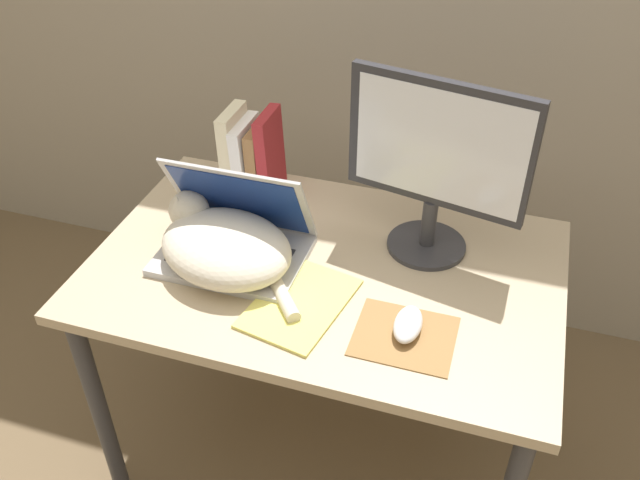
% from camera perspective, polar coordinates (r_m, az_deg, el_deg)
% --- Properties ---
extents(desk, '(1.10, 0.71, 0.74)m').
position_cam_1_polar(desk, '(1.66, 0.42, -4.45)').
color(desk, tan).
rests_on(desk, ground_plane).
extents(laptop, '(0.34, 0.25, 0.24)m').
position_cam_1_polar(laptop, '(1.63, -7.16, 0.18)').
color(laptop, '#B7B7BC').
rests_on(laptop, desk).
extents(cat, '(0.42, 0.34, 0.14)m').
position_cam_1_polar(cat, '(1.58, -8.15, -0.40)').
color(cat, beige).
rests_on(cat, desk).
extents(external_monitor, '(0.42, 0.19, 0.44)m').
position_cam_1_polar(external_monitor, '(1.55, 9.76, 6.53)').
color(external_monitor, '#333338').
rests_on(external_monitor, desk).
extents(mousepad, '(0.21, 0.18, 0.00)m').
position_cam_1_polar(mousepad, '(1.44, 7.12, -8.03)').
color(mousepad, olive).
rests_on(mousepad, desk).
extents(computer_mouse, '(0.06, 0.11, 0.04)m').
position_cam_1_polar(computer_mouse, '(1.44, 7.42, -7.05)').
color(computer_mouse, silver).
rests_on(computer_mouse, mousepad).
extents(book_row, '(0.14, 0.15, 0.23)m').
position_cam_1_polar(book_row, '(1.84, -5.78, 7.24)').
color(book_row, beige).
rests_on(book_row, desk).
extents(notepad, '(0.23, 0.30, 0.01)m').
position_cam_1_polar(notepad, '(1.50, -1.71, -5.34)').
color(notepad, '#E5DB6B').
rests_on(notepad, desk).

